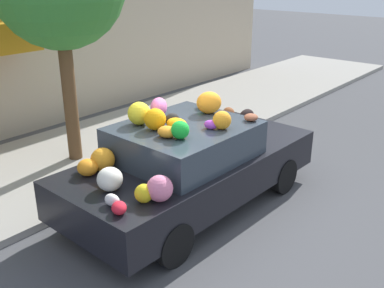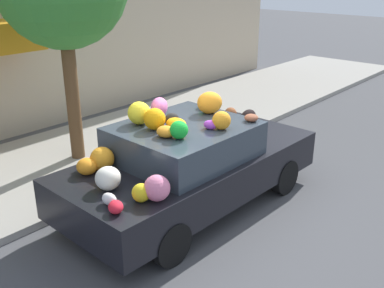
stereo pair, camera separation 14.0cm
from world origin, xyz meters
TOP-DOWN VIEW (x-y plane):
  - ground_plane at (0.00, 0.00)m, footprint 60.00×60.00m
  - sidewalk_curb at (0.00, 2.70)m, footprint 24.00×3.20m
  - fire_hydrant at (1.65, 1.50)m, footprint 0.20×0.20m
  - art_car at (-0.06, -0.01)m, footprint 4.14×1.91m

SIDE VIEW (x-z plane):
  - ground_plane at x=0.00m, z-range 0.00..0.00m
  - sidewalk_curb at x=0.00m, z-range 0.00..0.11m
  - fire_hydrant at x=1.65m, z-range 0.11..0.81m
  - art_car at x=-0.06m, z-range -0.12..1.54m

